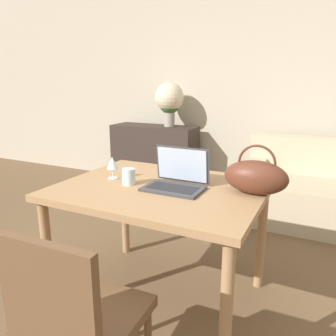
# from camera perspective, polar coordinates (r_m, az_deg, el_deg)

# --- Properties ---
(wall_back) EXTENTS (10.00, 0.06, 2.70)m
(wall_back) POSITION_cam_1_polar(r_m,az_deg,el_deg) (4.16, 14.21, 13.73)
(wall_back) COLOR #BCB29E
(wall_back) RESTS_ON ground_plane
(dining_table) EXTENTS (1.22, 0.95, 0.78)m
(dining_table) POSITION_cam_1_polar(r_m,az_deg,el_deg) (2.02, -1.26, -5.68)
(dining_table) COLOR #A87F56
(dining_table) RESTS_ON ground_plane
(chair) EXTENTS (0.46, 0.46, 0.87)m
(chair) POSITION_cam_1_polar(r_m,az_deg,el_deg) (1.47, -15.82, -23.56)
(chair) COLOR brown
(chair) RESTS_ON ground_plane
(couch) EXTENTS (1.55, 0.89, 0.82)m
(couch) POSITION_cam_1_polar(r_m,az_deg,el_deg) (3.67, 24.96, -4.29)
(couch) COLOR #C1B293
(couch) RESTS_ON ground_plane
(sideboard) EXTENTS (1.12, 0.40, 0.84)m
(sideboard) POSITION_cam_1_polar(r_m,az_deg,el_deg) (4.35, -2.40, 1.85)
(sideboard) COLOR #332823
(sideboard) RESTS_ON ground_plane
(laptop) EXTENTS (0.34, 0.26, 0.24)m
(laptop) POSITION_cam_1_polar(r_m,az_deg,el_deg) (1.95, 1.64, -1.59)
(laptop) COLOR #38383D
(laptop) RESTS_ON dining_table
(drinking_glass) EXTENTS (0.08, 0.08, 0.10)m
(drinking_glass) POSITION_cam_1_polar(r_m,az_deg,el_deg) (2.03, -6.85, -1.48)
(drinking_glass) COLOR silver
(drinking_glass) RESTS_ON dining_table
(wine_glass) EXTENTS (0.08, 0.08, 0.14)m
(wine_glass) POSITION_cam_1_polar(r_m,az_deg,el_deg) (2.15, -9.66, 0.74)
(wine_glass) COLOR silver
(wine_glass) RESTS_ON dining_table
(handbag) EXTENTS (0.36, 0.18, 0.28)m
(handbag) POSITION_cam_1_polar(r_m,az_deg,el_deg) (1.89, 15.04, -1.48)
(handbag) COLOR #592D1E
(handbag) RESTS_ON dining_table
(flower_vase) EXTENTS (0.36, 0.36, 0.54)m
(flower_vase) POSITION_cam_1_polar(r_m,az_deg,el_deg) (4.18, 0.26, 11.76)
(flower_vase) COLOR #9E998E
(flower_vase) RESTS_ON sideboard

